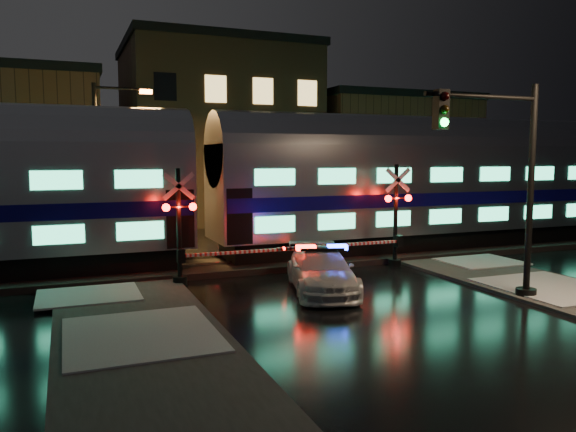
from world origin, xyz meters
The scene contains 11 objects.
ground centered at (0.00, 0.00, 0.00)m, with size 120.00×120.00×0.00m, color black.
ballast centered at (0.00, 5.00, 0.12)m, with size 90.00×4.20×0.24m, color black.
sidewalk_left centered at (-6.50, -6.00, 0.06)m, with size 4.00×20.00×0.12m, color #2D2D2D.
building_mid centered at (2.00, 22.50, 5.75)m, with size 12.00×11.00×11.50m, color brown.
building_right centered at (15.00, 22.00, 4.25)m, with size 12.00×10.00×8.50m, color #533020.
train centered at (-3.16, 5.00, 3.38)m, with size 51.00×3.12×5.92m.
police_car centered at (-0.45, -0.24, 0.69)m, with size 3.13×5.05×1.53m.
crossing_signal_right centered at (3.64, 2.31, 1.68)m, with size 5.73×0.65×4.06m.
crossing_signal_left centered at (-4.16, 2.30, 1.64)m, with size 5.61×0.65×3.97m.
traffic_light centered at (3.98, -3.45, 3.45)m, with size 4.19×0.73×6.49m.
streetlight centered at (-6.48, 9.00, 4.30)m, with size 2.49×0.26×7.46m.
Camera 1 is at (-8.07, -16.38, 4.34)m, focal length 35.00 mm.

